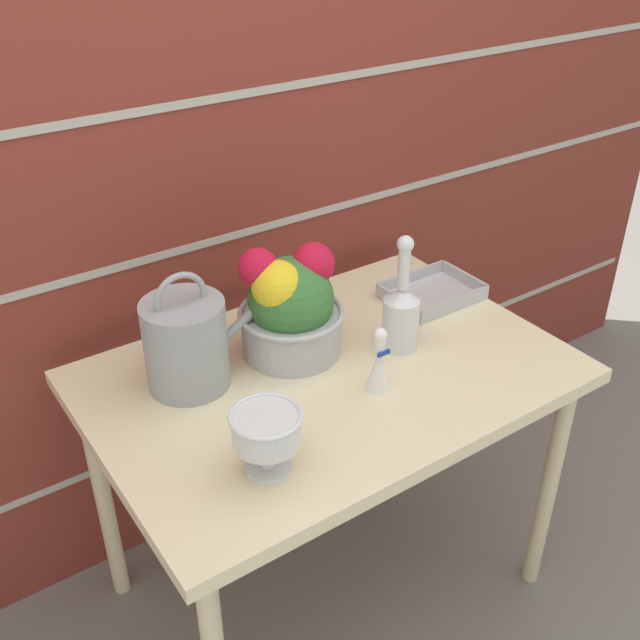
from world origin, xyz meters
name	(u,v)px	position (x,y,z in m)	size (l,w,h in m)	color
ground_plane	(327,582)	(0.00, 0.00, 0.00)	(12.00, 12.00, 0.00)	slate
brick_wall	(222,165)	(0.00, 0.47, 1.10)	(3.60, 0.08, 2.20)	maroon
patio_table	(329,396)	(0.00, 0.00, 0.66)	(1.10, 0.75, 0.74)	beige
watering_can	(187,343)	(-0.29, 0.14, 0.85)	(0.33, 0.19, 0.28)	#93999E
crystal_pedestal_bowl	(266,432)	(-0.29, -0.20, 0.84)	(0.14, 0.14, 0.14)	silver
flower_planter	(290,306)	(-0.03, 0.12, 0.86)	(0.25, 0.25, 0.28)	#ADADB2
glass_decanter	(401,312)	(0.20, -0.01, 0.84)	(0.09, 0.09, 0.30)	silver
figurine_vase	(379,365)	(0.05, -0.12, 0.80)	(0.06, 0.06, 0.16)	white
wire_tray	(432,294)	(0.43, 0.12, 0.75)	(0.25, 0.19, 0.04)	#B7B7BC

